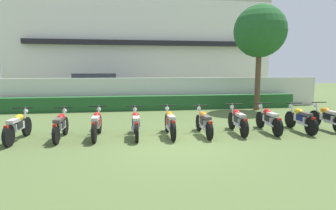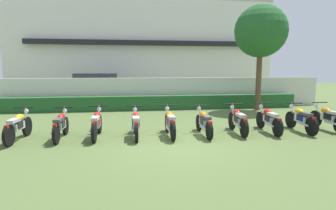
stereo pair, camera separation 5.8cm
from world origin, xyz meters
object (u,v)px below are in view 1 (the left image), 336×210
Objects in this scene: motorcycle_in_row_2 at (61,125)px; motorcycle_in_row_8 at (268,119)px; tree_near_inspector at (260,32)px; motorcycle_in_row_3 at (97,124)px; motorcycle_in_row_7 at (238,120)px; motorcycle_in_row_4 at (136,123)px; motorcycle_in_row_5 at (170,122)px; motorcycle_in_row_6 at (204,122)px; parked_car at (98,88)px; motorcycle_in_row_9 at (300,119)px; motorcycle_in_row_10 at (327,118)px; motorcycle_in_row_1 at (18,126)px.

motorcycle_in_row_2 is 0.93× the size of motorcycle_in_row_8.
tree_near_inspector is 9.89m from motorcycle_in_row_3.
tree_near_inspector is 6.86m from motorcycle_in_row_7.
motorcycle_in_row_3 reaches higher than motorcycle_in_row_4.
motorcycle_in_row_4 is at bearing 88.35° from motorcycle_in_row_5.
parked_car is at bearing 24.63° from motorcycle_in_row_6.
motorcycle_in_row_5 is (2.34, -0.14, -0.00)m from motorcycle_in_row_3.
motorcycle_in_row_3 is at bearing -148.42° from tree_near_inspector.
motorcycle_in_row_6 is 1.00× the size of motorcycle_in_row_9.
motorcycle_in_row_2 is at bearing 92.97° from motorcycle_in_row_3.
tree_near_inspector is 2.93× the size of motorcycle_in_row_10.
parked_car is 9.77m from motorcycle_in_row_1.
parked_car is 2.39× the size of motorcycle_in_row_1.
motorcycle_in_row_10 is (3.37, -0.02, 0.00)m from motorcycle_in_row_7.
parked_car is 10.30m from motorcycle_in_row_5.
motorcycle_in_row_10 is at bearing -86.66° from motorcycle_in_row_7.
tree_near_inspector is at bearing -18.79° from motorcycle_in_row_8.
motorcycle_in_row_1 is at bearing 93.35° from motorcycle_in_row_8.
motorcycle_in_row_8 is at bearing -90.15° from motorcycle_in_row_4.
motorcycle_in_row_3 is 6.97m from motorcycle_in_row_9.
parked_car is at bearing 33.92° from motorcycle_in_row_7.
motorcycle_in_row_4 is 0.95× the size of motorcycle_in_row_8.
motorcycle_in_row_3 is 1.24m from motorcycle_in_row_4.
tree_near_inspector is at bearing -28.94° from motorcycle_in_row_7.
motorcycle_in_row_2 is 8.06m from motorcycle_in_row_9.
motorcycle_in_row_6 is at bearing -90.66° from motorcycle_in_row_5.
motorcycle_in_row_5 is at bearing -92.08° from motorcycle_in_row_4.
motorcycle_in_row_2 is 0.97× the size of motorcycle_in_row_9.
tree_near_inspector reaches higher than motorcycle_in_row_9.
parked_car reaches higher than motorcycle_in_row_8.
motorcycle_in_row_1 is 1.06× the size of motorcycle_in_row_2.
tree_near_inspector is at bearing -62.28° from motorcycle_in_row_1.
tree_near_inspector reaches higher than motorcycle_in_row_10.
motorcycle_in_row_5 reaches higher than motorcycle_in_row_8.
tree_near_inspector is 10.79m from motorcycle_in_row_2.
motorcycle_in_row_3 is at bearing -88.33° from motorcycle_in_row_2.
parked_car is at bearing 41.56° from motorcycle_in_row_10.
motorcycle_in_row_6 is at bearing 97.24° from motorcycle_in_row_7.
tree_near_inspector is 6.12m from motorcycle_in_row_10.
tree_near_inspector is (8.77, -4.79, 3.15)m from parked_car.
motorcycle_in_row_3 reaches higher than motorcycle_in_row_8.
motorcycle_in_row_3 is at bearing 92.75° from motorcycle_in_row_8.
motorcycle_in_row_2 is at bearing -92.96° from parked_car.
motorcycle_in_row_1 reaches higher than motorcycle_in_row_4.
tree_near_inspector is 6.43m from motorcycle_in_row_8.
motorcycle_in_row_4 is at bearing 94.24° from motorcycle_in_row_7.
tree_near_inspector reaches higher than motorcycle_in_row_7.
motorcycle_in_row_1 is 8.15m from motorcycle_in_row_8.
motorcycle_in_row_2 reaches higher than motorcycle_in_row_6.
motorcycle_in_row_3 is at bearing -86.60° from motorcycle_in_row_1.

